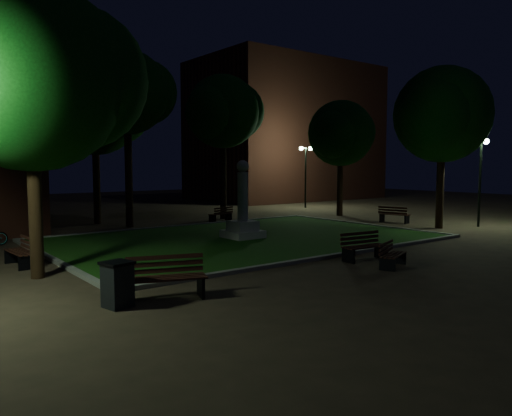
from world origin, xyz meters
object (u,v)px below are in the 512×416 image
Objects in this scene: bench_left_side at (23,253)px; bench_near_right at (391,255)px; bench_near_left at (364,247)px; bench_far_side at (221,215)px; bench_west_near at (167,279)px; trash_bin at (117,284)px; bench_right_side at (394,215)px; monument at (243,216)px.

bench_near_right is at bearing 47.63° from bench_left_side.
bench_left_side is (-9.03, 5.76, -0.01)m from bench_near_left.
bench_near_right is at bearing 65.80° from bench_far_side.
trash_bin reaches higher than bench_west_near.
bench_left_side is at bearing 76.46° from bench_right_side.
bench_near_left is at bearing 108.21° from bench_right_side.
bench_right_side is (9.84, -0.16, -0.54)m from monument.
monument is 2.20× the size of bench_near_right.
bench_near_right is (0.28, -7.26, -0.60)m from monument.
bench_far_side is (9.72, 12.32, -0.09)m from bench_west_near.
bench_near_right is at bearing -87.80° from monument.
trash_bin reaches higher than bench_near_right.
bench_near_left reaches higher than bench_left_side.
monument is 3.17× the size of trash_bin.
trash_bin is (-17.79, -6.11, 0.10)m from bench_right_side.
bench_west_near reaches higher than bench_near_right.
monument reaches higher than bench_near_left.
bench_far_side is 16.42m from trash_bin.
monument is 7.29m from bench_near_right.
monument is 6.71m from bench_far_side.
bench_left_side is 13.07m from bench_far_side.
bench_west_near reaches higher than bench_far_side.
bench_left_side is 18.37m from bench_right_side.
bench_right_side is 9.26m from bench_far_side.
bench_far_side is at bearing 63.96° from monument.
bench_far_side is at bearing 71.00° from bench_west_near.
bench_west_near is (-7.07, 0.95, 0.11)m from bench_near_right.
bench_near_left is 10.70m from bench_left_side.
trash_bin is at bearing 35.56° from bench_far_side.
bench_near_right is 13.53m from bench_far_side.
trash_bin is (-8.45, -0.27, 0.09)m from bench_near_left.
bench_right_side is (9.34, 5.85, -0.01)m from bench_near_left.
trash_bin is (-8.23, 0.99, 0.16)m from bench_near_right.
bench_near_left reaches higher than bench_near_right.
monument reaches higher than bench_west_near.
bench_left_side is 6.05m from trash_bin.
bench_right_side is at bearing 38.41° from bench_near_left.
bench_right_side is (16.63, 6.15, -0.05)m from bench_west_near.
monument is 9.28m from bench_west_near.
bench_far_side is (-6.90, 6.17, -0.04)m from bench_right_side.
trash_bin is at bearing -141.74° from monument.
bench_left_side is at bearing 95.48° from trash_bin.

